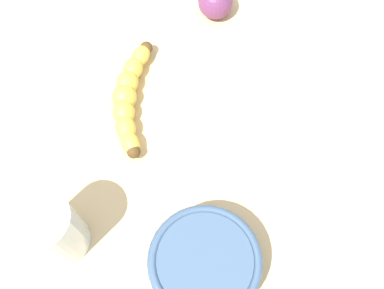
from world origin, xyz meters
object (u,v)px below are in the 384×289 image
object	(u,v)px
smoothie_glass	(53,230)
banana	(129,97)
plum_fruit	(215,2)
teaspoon	(348,159)
ceramic_bowl	(205,263)

from	to	relation	value
smoothie_glass	banana	bearing A→B (deg)	132.72
plum_fruit	teaspoon	bearing A→B (deg)	8.66
banana	plum_fruit	xyz separation A→B (cm)	(-9.05, 18.79, 0.97)
smoothie_glass	plum_fruit	xyz separation A→B (cm)	(-23.70, 34.66, -2.70)
ceramic_bowl	plum_fruit	world-z (taller)	same
banana	teaspoon	xyz separation A→B (cm)	(21.85, 23.50, -1.37)
smoothie_glass	teaspoon	bearing A→B (deg)	79.63
ceramic_bowl	smoothie_glass	bearing A→B (deg)	-127.65
banana	plum_fruit	size ratio (longest dim) A/B	3.12
plum_fruit	teaspoon	world-z (taller)	plum_fruit
smoothie_glass	plum_fruit	world-z (taller)	smoothie_glass
smoothie_glass	ceramic_bowl	xyz separation A→B (cm)	(11.31, 14.66, -2.21)
ceramic_bowl	teaspoon	world-z (taller)	ceramic_bowl
banana	ceramic_bowl	bearing A→B (deg)	27.25
smoothie_glass	ceramic_bowl	bearing A→B (deg)	52.35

